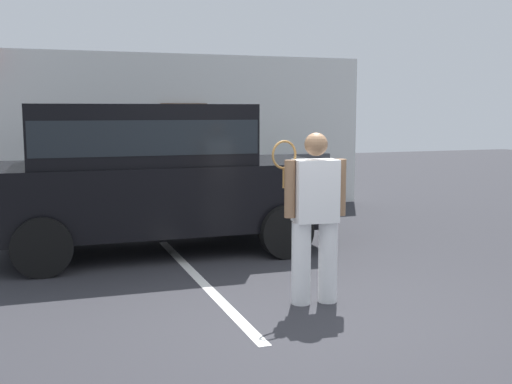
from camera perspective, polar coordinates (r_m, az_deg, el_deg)
name	(u,v)px	position (r m, az deg, el deg)	size (l,w,h in m)	color
ground_plane	(304,313)	(6.23, 4.38, -10.97)	(40.00, 40.00, 0.00)	#2D2D33
parking_stripe_1	(200,280)	(7.38, -5.18, -8.00)	(0.12, 4.40, 0.01)	silver
house_frontage	(166,138)	(12.24, -8.22, 4.90)	(8.15, 0.40, 3.04)	white
parked_suv	(150,170)	(8.75, -9.67, 1.98)	(4.65, 2.27, 2.05)	black
tennis_player_man	(315,215)	(6.34, 5.41, -2.13)	(0.78, 0.31, 1.75)	white
potted_plant_by_porch	(295,190)	(11.88, 3.56, 0.23)	(0.64, 0.64, 0.84)	brown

